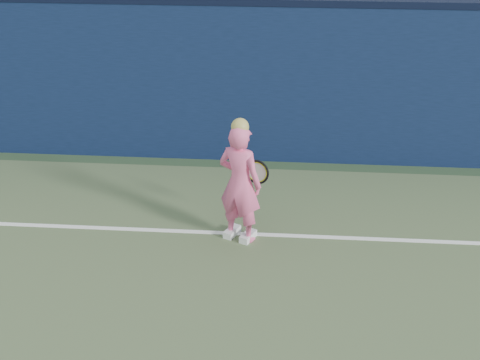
{
  "coord_description": "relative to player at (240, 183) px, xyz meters",
  "views": [
    {
      "loc": [
        0.84,
        -3.55,
        4.63
      ],
      "look_at": [
        0.26,
        3.92,
        0.85
      ],
      "focal_mm": 50.0,
      "sensor_mm": 36.0,
      "label": 1
    }
  ],
  "objects": [
    {
      "name": "player",
      "position": [
        0.0,
        0.0,
        0.0
      ],
      "size": [
        0.69,
        0.59,
        1.68
      ],
      "rotation": [
        0.0,
        0.0,
        2.71
      ],
      "color": "#F45F94",
      "rests_on": "ground"
    },
    {
      "name": "racket",
      "position": [
        0.17,
        0.36,
        -0.01
      ],
      "size": [
        0.53,
        0.4,
        0.34
      ],
      "rotation": [
        0.0,
        0.0,
        -0.72
      ],
      "color": "black",
      "rests_on": "ground"
    },
    {
      "name": "wall_cap",
      "position": [
        -0.26,
        2.58,
        1.74
      ],
      "size": [
        24.0,
        0.42,
        0.1
      ],
      "primitive_type": "cube",
      "color": "black",
      "rests_on": "backstop_wall"
    },
    {
      "name": "backstop_wall",
      "position": [
        -0.26,
        2.58,
        0.44
      ],
      "size": [
        24.0,
        0.4,
        2.5
      ],
      "primitive_type": "cube",
      "color": "#0B1732",
      "rests_on": "ground"
    }
  ]
}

